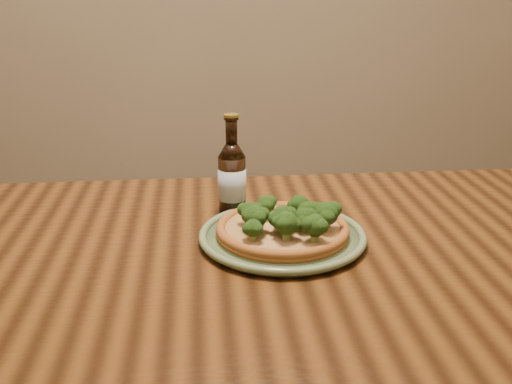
{
  "coord_description": "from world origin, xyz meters",
  "views": [
    {
      "loc": [
        -0.01,
        -0.8,
        1.2
      ],
      "look_at": [
        0.09,
        0.25,
        0.82
      ],
      "focal_mm": 42.0,
      "sensor_mm": 36.0,
      "label": 1
    }
  ],
  "objects": [
    {
      "name": "plate",
      "position": [
        0.13,
        0.18,
        0.76
      ],
      "size": [
        0.3,
        0.3,
        0.02
      ],
      "rotation": [
        0.0,
        0.0,
        0.22
      ],
      "color": "#5F724E",
      "rests_on": "table"
    },
    {
      "name": "pizza",
      "position": [
        0.13,
        0.17,
        0.78
      ],
      "size": [
        0.24,
        0.24,
        0.07
      ],
      "rotation": [
        0.0,
        0.0,
        0.17
      ],
      "color": "brown",
      "rests_on": "plate"
    },
    {
      "name": "beer_bottle",
      "position": [
        0.05,
        0.32,
        0.83
      ],
      "size": [
        0.06,
        0.06,
        0.2
      ],
      "rotation": [
        0.0,
        0.0,
        -0.31
      ],
      "color": "black",
      "rests_on": "table"
    },
    {
      "name": "table",
      "position": [
        0.0,
        0.1,
        0.66
      ],
      "size": [
        1.6,
        0.9,
        0.75
      ],
      "color": "#47270F",
      "rests_on": "ground"
    }
  ]
}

